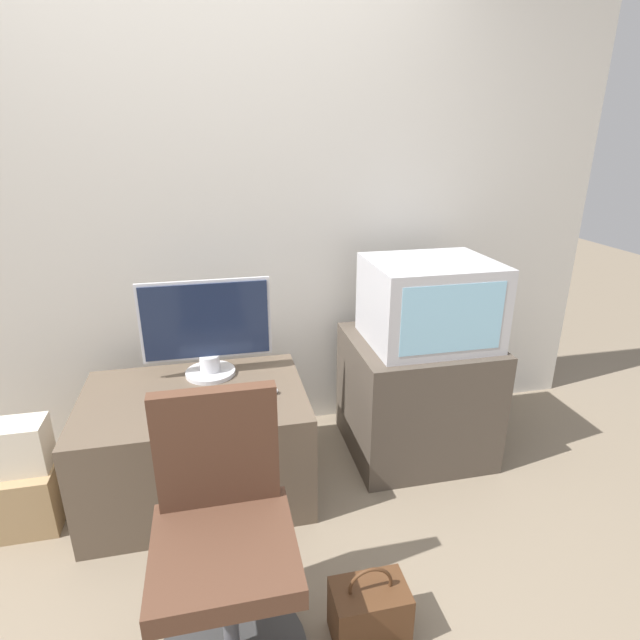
# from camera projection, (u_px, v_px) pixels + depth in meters

# --- Properties ---
(ground_plane) EXTENTS (12.00, 12.00, 0.00)m
(ground_plane) POSITION_uv_depth(u_px,v_px,m) (232.00, 629.00, 1.73)
(ground_plane) COLOR #7F705B
(wall_back) EXTENTS (4.40, 0.05, 2.60)m
(wall_back) POSITION_uv_depth(u_px,v_px,m) (201.00, 200.00, 2.49)
(wall_back) COLOR beige
(wall_back) RESTS_ON ground_plane
(desk) EXTENTS (0.99, 0.68, 0.52)m
(desk) POSITION_uv_depth(u_px,v_px,m) (198.00, 444.00, 2.32)
(desk) COLOR brown
(desk) RESTS_ON ground_plane
(side_stand) EXTENTS (0.70, 0.64, 0.64)m
(side_stand) POSITION_uv_depth(u_px,v_px,m) (416.00, 395.00, 2.63)
(side_stand) COLOR #4C4238
(side_stand) RESTS_ON ground_plane
(main_monitor) EXTENTS (0.60, 0.24, 0.47)m
(main_monitor) POSITION_uv_depth(u_px,v_px,m) (207.00, 329.00, 2.33)
(main_monitor) COLOR silver
(main_monitor) RESTS_ON desk
(keyboard) EXTENTS (0.38, 0.13, 0.01)m
(keyboard) POSITION_uv_depth(u_px,v_px,m) (220.00, 401.00, 2.15)
(keyboard) COLOR silver
(keyboard) RESTS_ON desk
(mouse) EXTENTS (0.05, 0.04, 0.03)m
(mouse) POSITION_uv_depth(u_px,v_px,m) (273.00, 391.00, 2.23)
(mouse) COLOR silver
(mouse) RESTS_ON desk
(crt_tv) EXTENTS (0.60, 0.50, 0.41)m
(crt_tv) POSITION_uv_depth(u_px,v_px,m) (430.00, 302.00, 2.43)
(crt_tv) COLOR #B7B7BC
(crt_tv) RESTS_ON side_stand
(office_chair) EXTENTS (0.48, 0.48, 0.89)m
(office_chair) POSITION_uv_depth(u_px,v_px,m) (224.00, 552.00, 1.54)
(office_chair) COLOR #333333
(office_chair) RESTS_ON ground_plane
(cardboard_box_lower) EXTENTS (0.27, 0.27, 0.28)m
(cardboard_box_lower) POSITION_uv_depth(u_px,v_px,m) (28.00, 495.00, 2.16)
(cardboard_box_lower) COLOR #A3845B
(cardboard_box_lower) RESTS_ON ground_plane
(cardboard_box_upper) EXTENTS (0.25, 0.16, 0.22)m
(cardboard_box_upper) POSITION_uv_depth(u_px,v_px,m) (16.00, 447.00, 2.08)
(cardboard_box_upper) COLOR beige
(cardboard_box_upper) RESTS_ON cardboard_box_lower
(handbag) EXTENTS (0.25, 0.16, 0.30)m
(handbag) POSITION_uv_depth(u_px,v_px,m) (369.00, 612.00, 1.67)
(handbag) COLOR #4C2D19
(handbag) RESTS_ON ground_plane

